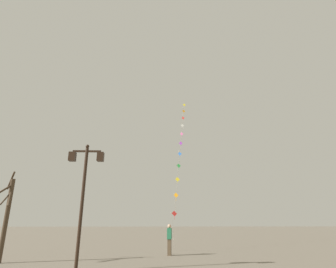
# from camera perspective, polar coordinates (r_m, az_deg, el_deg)

# --- Properties ---
(ground_plane) EXTENTS (160.00, 160.00, 0.00)m
(ground_plane) POSITION_cam_1_polar(r_m,az_deg,el_deg) (22.04, -2.49, -22.87)
(ground_plane) COLOR #756B5B
(twin_lantern_lamp_post) EXTENTS (1.52, 0.28, 5.17)m
(twin_lantern_lamp_post) POSITION_cam_1_polar(r_m,az_deg,el_deg) (12.34, -17.34, -9.33)
(twin_lantern_lamp_post) COLOR black
(twin_lantern_lamp_post) RESTS_ON ground_plane
(kite_train) EXTENTS (2.62, 13.97, 16.27)m
(kite_train) POSITION_cam_1_polar(r_m,az_deg,el_deg) (25.79, 2.60, -3.27)
(kite_train) COLOR brown
(kite_train) RESTS_ON ground_plane
(kite_flyer) EXTENTS (0.30, 0.62, 1.71)m
(kite_flyer) POSITION_cam_1_polar(r_m,az_deg,el_deg) (16.88, 0.31, -21.31)
(kite_flyer) COLOR brown
(kite_flyer) RESTS_ON ground_plane
(bare_tree) EXTENTS (1.07, 1.62, 4.34)m
(bare_tree) POSITION_cam_1_polar(r_m,az_deg,el_deg) (15.95, -31.06, -14.44)
(bare_tree) COLOR #423323
(bare_tree) RESTS_ON ground_plane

